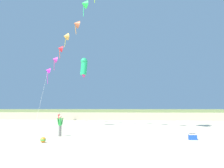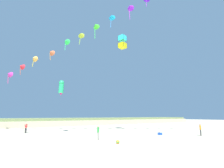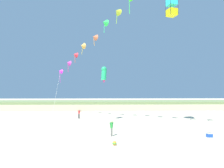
# 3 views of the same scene
# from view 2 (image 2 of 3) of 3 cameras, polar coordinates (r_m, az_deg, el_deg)

# --- Properties ---
(ground_plane) EXTENTS (240.00, 240.00, 0.00)m
(ground_plane) POSITION_cam_2_polar(r_m,az_deg,el_deg) (18.01, 15.81, -18.91)
(ground_plane) COLOR beige
(dune_ridge) EXTENTS (120.00, 13.79, 2.13)m
(dune_ridge) POSITION_cam_2_polar(r_m,az_deg,el_deg) (54.06, -21.51, -11.47)
(dune_ridge) COLOR beige
(dune_ridge) RESTS_ON ground
(person_near_left) EXTENTS (0.45, 0.50, 1.69)m
(person_near_left) POSITION_cam_2_polar(r_m,az_deg,el_deg) (21.52, -4.56, -15.16)
(person_near_left) COLOR gray
(person_near_left) RESTS_ON ground
(person_near_right) EXTENTS (0.57, 0.28, 1.66)m
(person_near_right) POSITION_cam_2_polar(r_m,az_deg,el_deg) (28.79, 26.90, -12.91)
(person_near_right) COLOR black
(person_near_right) RESTS_ON ground
(person_mid_center) EXTENTS (0.51, 0.39, 1.61)m
(person_mid_center) POSITION_cam_2_polar(r_m,az_deg,el_deg) (33.01, -26.28, -12.54)
(person_mid_center) COLOR black
(person_mid_center) RESTS_ON ground
(kite_banner_string) EXTENTS (26.13, 30.40, 26.38)m
(kite_banner_string) POSITION_cam_2_polar(r_m,az_deg,el_deg) (32.02, -7.77, 17.16)
(kite_banner_string) COLOR #D928E8
(large_kite_low_lead) EXTENTS (1.55, 1.55, 2.43)m
(large_kite_low_lead) POSITION_cam_2_polar(r_m,az_deg,el_deg) (34.10, 3.41, 13.54)
(large_kite_low_lead) COLOR yellow
(large_kite_mid_trail) EXTENTS (1.25, 1.27, 2.64)m
(large_kite_mid_trail) POSITION_cam_2_polar(r_m,az_deg,el_deg) (31.27, -16.23, -1.02)
(large_kite_mid_trail) COLOR #24C06D
(beach_cooler) EXTENTS (0.58, 0.41, 0.46)m
(beach_cooler) POSITION_cam_2_polar(r_m,az_deg,el_deg) (27.82, 15.38, -15.32)
(beach_cooler) COLOR blue
(beach_cooler) RESTS_ON ground
(beach_ball) EXTENTS (0.36, 0.36, 0.36)m
(beach_ball) POSITION_cam_2_polar(r_m,az_deg,el_deg) (18.75, 1.88, -18.37)
(beach_ball) COLOR orange
(beach_ball) RESTS_ON ground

